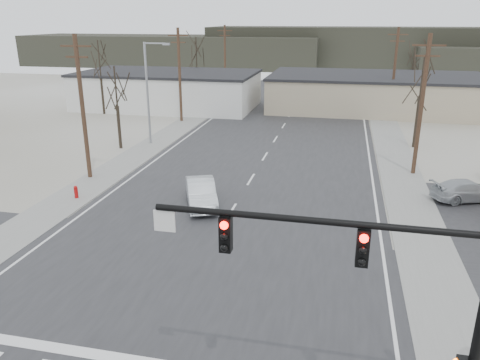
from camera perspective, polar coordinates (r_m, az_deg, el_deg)
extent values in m
plane|color=silver|center=(21.12, -6.27, -12.25)|extent=(140.00, 140.00, 0.00)
cube|color=#262628|center=(34.36, 1.66, 0.58)|extent=(18.00, 110.00, 0.05)
cube|color=#262628|center=(21.11, -6.27, -12.21)|extent=(90.00, 10.00, 0.04)
cube|color=gray|center=(42.03, -11.38, 3.70)|extent=(3.00, 90.00, 0.06)
cube|color=gray|center=(38.84, 18.66, 1.78)|extent=(3.00, 90.00, 0.06)
cylinder|color=black|center=(13.59, 27.21, -16.09)|extent=(0.28, 0.28, 7.20)
cylinder|color=black|center=(11.81, 9.15, -4.92)|extent=(8.40, 0.18, 0.18)
cube|color=black|center=(12.08, 14.73, -7.93)|extent=(0.32, 0.30, 1.00)
cube|color=black|center=(12.37, -1.75, -6.58)|extent=(0.32, 0.30, 1.00)
sphere|color=#FF0C05|center=(11.79, 14.88, -6.91)|extent=(0.22, 0.22, 0.22)
sphere|color=#FF0C05|center=(12.09, -1.96, -5.55)|extent=(0.22, 0.22, 0.22)
cube|color=silver|center=(12.78, -9.19, -4.97)|extent=(0.60, 0.04, 0.60)
cylinder|color=#A50C0C|center=(31.66, -19.34, -1.56)|extent=(0.24, 0.24, 0.70)
sphere|color=#A50C0C|center=(31.53, -19.42, -0.88)|extent=(0.24, 0.24, 0.24)
cube|color=silver|center=(61.76, -8.74, 10.70)|extent=(22.00, 12.00, 4.20)
cube|color=black|center=(61.48, -8.84, 12.78)|extent=(22.30, 12.30, 0.30)
cube|color=tan|center=(61.78, 16.26, 10.08)|extent=(26.00, 14.00, 4.00)
cube|color=black|center=(61.50, 16.45, 12.05)|extent=(26.30, 14.30, 0.30)
cylinder|color=#463120|center=(34.43, -18.63, 8.19)|extent=(0.30, 0.30, 10.00)
cube|color=#463120|center=(33.95, -19.40, 15.15)|extent=(2.20, 0.12, 0.12)
cube|color=#463120|center=(34.00, -19.27, 13.98)|extent=(1.60, 0.12, 0.12)
cylinder|color=#463120|center=(52.39, -7.36, 12.48)|extent=(0.30, 0.30, 10.00)
cube|color=#463120|center=(52.08, -7.57, 17.07)|extent=(2.20, 0.12, 0.12)
cube|color=#463120|center=(52.11, -7.53, 16.30)|extent=(1.60, 0.12, 0.12)
cylinder|color=#463120|center=(71.45, -1.84, 14.37)|extent=(0.30, 0.30, 10.00)
cube|color=#463120|center=(71.22, -1.88, 17.74)|extent=(2.20, 0.12, 0.12)
cube|color=#463120|center=(71.24, -1.87, 17.18)|extent=(1.60, 0.12, 0.12)
cylinder|color=#463120|center=(35.91, 21.23, 8.32)|extent=(0.30, 0.30, 10.00)
cube|color=#463120|center=(35.46, 22.07, 14.98)|extent=(2.20, 0.12, 0.12)
cube|color=#463120|center=(35.50, 21.93, 13.86)|extent=(1.60, 0.12, 0.12)
cylinder|color=#463120|center=(57.56, 18.27, 12.29)|extent=(0.30, 0.30, 10.00)
cube|color=#463120|center=(57.28, 18.72, 16.45)|extent=(2.20, 0.12, 0.12)
cube|color=#463120|center=(57.30, 18.64, 15.75)|extent=(1.60, 0.12, 0.12)
cylinder|color=gray|center=(43.06, -11.20, 10.18)|extent=(0.20, 0.20, 9.00)
cylinder|color=gray|center=(42.23, -10.30, 16.07)|extent=(2.00, 0.12, 0.12)
cube|color=gray|center=(41.86, -8.98, 16.05)|extent=(0.60, 0.25, 0.18)
cylinder|color=#2F241C|center=(42.61, -14.52, 6.24)|extent=(0.28, 0.28, 3.75)
cylinder|color=#2F241C|center=(42.01, -14.90, 10.72)|extent=(0.14, 0.14, 3.75)
cylinder|color=#2F241C|center=(44.36, 20.69, 6.44)|extent=(0.28, 0.28, 4.25)
cylinder|color=#2F241C|center=(43.76, 21.29, 11.32)|extent=(0.14, 0.14, 4.25)
cylinder|color=#2F241C|center=(66.69, -5.24, 11.59)|extent=(0.28, 0.28, 4.50)
cylinder|color=#2F241C|center=(66.28, -5.35, 15.06)|extent=(0.14, 0.14, 4.50)
cylinder|color=#2F241C|center=(70.15, 20.06, 10.70)|extent=(0.28, 0.28, 4.00)
cylinder|color=#2F241C|center=(69.78, 20.41, 13.61)|extent=(0.14, 0.14, 4.00)
cylinder|color=#2F241C|center=(58.86, -16.40, 9.89)|extent=(0.28, 0.28, 4.50)
cylinder|color=#2F241C|center=(58.40, -16.78, 13.81)|extent=(0.14, 0.14, 4.50)
cube|color=#333026|center=(116.72, -8.43, 15.31)|extent=(70.00, 18.00, 7.00)
cube|color=#333026|center=(113.53, 17.61, 15.06)|extent=(80.00, 18.00, 9.00)
imported|color=#B7BEC3|center=(28.75, -4.76, -1.55)|extent=(3.31, 5.04, 1.57)
imported|color=black|center=(63.14, 11.72, 9.49)|extent=(3.48, 5.39, 1.45)
imported|color=black|center=(65.57, 0.64, 10.16)|extent=(1.77, 3.89, 1.29)
imported|color=#9FA4A9|center=(32.71, 25.97, -1.16)|extent=(4.89, 3.37, 1.31)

